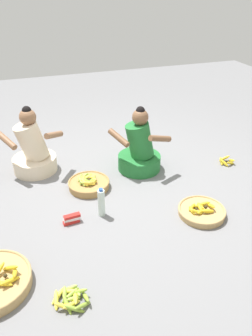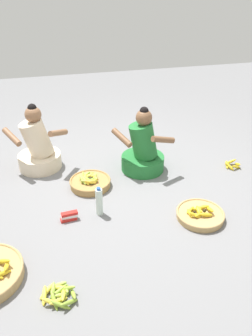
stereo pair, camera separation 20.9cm
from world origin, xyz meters
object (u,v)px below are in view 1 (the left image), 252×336
(water_bottle, at_px, (101,203))
(packet_carton_stack, at_px, (72,219))
(vendor_woman_front, at_px, (139,150))
(vendor_woman_behind, at_px, (33,151))
(loose_bananas_front_right, at_px, (226,161))
(banana_basket_back_right, at_px, (202,211))
(loose_bananas_near_vendor, at_px, (71,298))
(banana_basket_front_center, at_px, (89,183))

(water_bottle, bearing_deg, packet_carton_stack, -175.85)
(vendor_woman_front, height_order, vendor_woman_behind, vendor_woman_behind)
(loose_bananas_front_right, bearing_deg, water_bottle, -164.53)
(banana_basket_back_right, height_order, loose_bananas_near_vendor, banana_basket_back_right)
(vendor_woman_front, bearing_deg, vendor_woman_behind, 163.04)
(banana_basket_front_center, relative_size, loose_bananas_near_vendor, 1.57)
(vendor_woman_behind, relative_size, loose_bananas_front_right, 4.01)
(banana_basket_back_right, distance_m, water_bottle, 1.00)
(vendor_woman_behind, bearing_deg, loose_bananas_near_vendor, -88.39)
(banana_basket_front_center, bearing_deg, vendor_woman_behind, 132.19)
(vendor_woman_front, relative_size, banana_basket_front_center, 1.73)
(loose_bananas_near_vendor, relative_size, water_bottle, 0.94)
(banana_basket_back_right, xyz_separation_m, loose_bananas_near_vendor, (-1.43, -0.58, -0.01))
(banana_basket_back_right, height_order, loose_bananas_front_right, banana_basket_back_right)
(banana_basket_front_center, relative_size, packet_carton_stack, 2.64)
(banana_basket_front_center, height_order, loose_bananas_near_vendor, banana_basket_front_center)
(banana_basket_back_right, distance_m, loose_bananas_near_vendor, 1.54)
(banana_basket_front_center, distance_m, loose_bananas_front_right, 1.78)
(vendor_woman_front, distance_m, packet_carton_stack, 1.26)
(vendor_woman_front, height_order, loose_bananas_near_vendor, vendor_woman_front)
(banana_basket_back_right, relative_size, water_bottle, 1.51)
(banana_basket_back_right, height_order, banana_basket_front_center, banana_basket_front_center)
(loose_bananas_front_right, xyz_separation_m, packet_carton_stack, (-2.08, -0.51, 0.01))
(banana_basket_front_center, xyz_separation_m, packet_carton_stack, (-0.30, -0.54, -0.01))
(banana_basket_front_center, bearing_deg, vendor_woman_front, 17.18)
(water_bottle, bearing_deg, vendor_woman_behind, 116.04)
(loose_bananas_front_right, distance_m, packet_carton_stack, 2.14)
(vendor_woman_behind, distance_m, packet_carton_stack, 1.17)
(loose_bananas_near_vendor, bearing_deg, water_bottle, 61.96)
(vendor_woman_behind, xyz_separation_m, packet_carton_stack, (0.23, -1.12, -0.22))
(vendor_woman_behind, height_order, packet_carton_stack, vendor_woman_behind)
(banana_basket_front_center, distance_m, water_bottle, 0.53)
(vendor_woman_front, bearing_deg, loose_bananas_front_right, -12.30)
(vendor_woman_behind, bearing_deg, water_bottle, -63.96)
(loose_bananas_front_right, xyz_separation_m, water_bottle, (-1.77, -0.49, 0.12))
(loose_bananas_near_vendor, bearing_deg, packet_carton_stack, 78.76)
(vendor_woman_front, relative_size, loose_bananas_front_right, 3.92)
(vendor_woman_behind, distance_m, banana_basket_front_center, 0.81)
(loose_bananas_near_vendor, bearing_deg, banana_basket_back_right, 22.30)
(loose_bananas_near_vendor, bearing_deg, banana_basket_front_center, 71.65)
(banana_basket_back_right, distance_m, banana_basket_front_center, 1.27)
(vendor_woman_behind, xyz_separation_m, banana_basket_front_center, (0.53, -0.58, -0.21))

